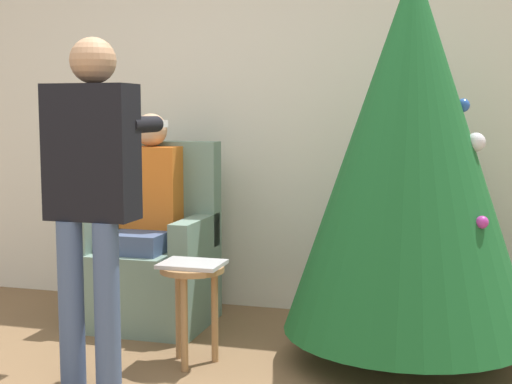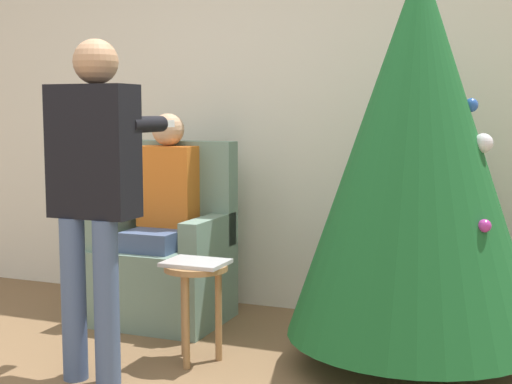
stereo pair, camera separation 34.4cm
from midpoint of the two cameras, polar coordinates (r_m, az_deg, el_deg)
wall_back at (r=4.68m, az=-2.35°, el=7.10°), size 8.00×0.06×2.70m
christmas_tree at (r=3.64m, az=9.62°, el=3.35°), size 1.27×1.27×2.05m
armchair at (r=4.46m, az=-10.69°, el=-5.46°), size 0.76×0.62×1.11m
person_seated at (r=4.38m, az=-10.97°, el=-1.34°), size 0.36×0.46×1.29m
person_standing at (r=3.43m, az=-15.81°, el=0.89°), size 0.43×0.57×1.64m
side_stool at (r=3.70m, az=-7.80°, el=-7.56°), size 0.33×0.33×0.51m
laptop at (r=3.67m, az=-7.82°, el=-5.76°), size 0.31×0.25×0.02m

